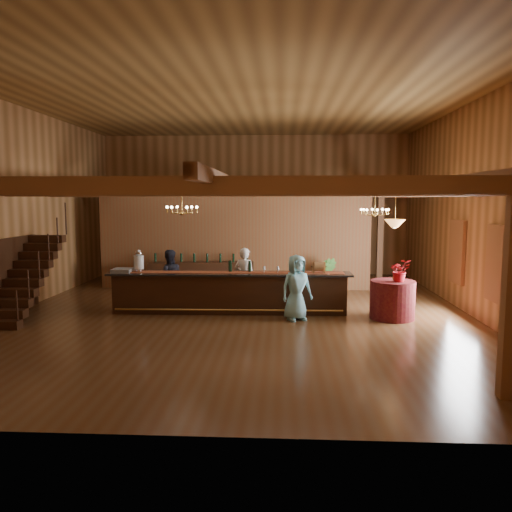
{
  "coord_description": "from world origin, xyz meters",
  "views": [
    {
      "loc": [
        1.12,
        -12.98,
        3.0
      ],
      "look_at": [
        0.38,
        0.69,
        1.43
      ],
      "focal_mm": 35.0,
      "sensor_mm": 36.0,
      "label": 1
    }
  ],
  "objects_px": {
    "chandelier_left": "(182,209)",
    "staff_second": "(169,278)",
    "chandelier_right": "(375,212)",
    "floor_plant": "(326,275)",
    "pendant_lamp": "(395,223)",
    "beverage_dispenser": "(139,261)",
    "tasting_bar": "(230,292)",
    "guest": "(296,288)",
    "round_table": "(392,300)",
    "backbar_shelf": "(201,276)",
    "bartender": "(245,277)",
    "raffle_drum": "(319,267)"
  },
  "relations": [
    {
      "from": "chandelier_left",
      "to": "beverage_dispenser",
      "type": "bearing_deg",
      "value": 163.8
    },
    {
      "from": "backbar_shelf",
      "to": "pendant_lamp",
      "type": "relative_size",
      "value": 3.78
    },
    {
      "from": "tasting_bar",
      "to": "beverage_dispenser",
      "type": "distance_m",
      "value": 2.56
    },
    {
      "from": "guest",
      "to": "floor_plant",
      "type": "height_order",
      "value": "guest"
    },
    {
      "from": "tasting_bar",
      "to": "round_table",
      "type": "height_order",
      "value": "tasting_bar"
    },
    {
      "from": "beverage_dispenser",
      "to": "floor_plant",
      "type": "relative_size",
      "value": 0.52
    },
    {
      "from": "raffle_drum",
      "to": "staff_second",
      "type": "height_order",
      "value": "staff_second"
    },
    {
      "from": "tasting_bar",
      "to": "pendant_lamp",
      "type": "relative_size",
      "value": 7.14
    },
    {
      "from": "pendant_lamp",
      "to": "staff_second",
      "type": "xyz_separation_m",
      "value": [
        -5.93,
        1.13,
        -1.6
      ]
    },
    {
      "from": "chandelier_left",
      "to": "guest",
      "type": "height_order",
      "value": "chandelier_left"
    },
    {
      "from": "chandelier_left",
      "to": "staff_second",
      "type": "xyz_separation_m",
      "value": [
        -0.6,
        1.02,
        -1.94
      ]
    },
    {
      "from": "pendant_lamp",
      "to": "staff_second",
      "type": "distance_m",
      "value": 6.25
    },
    {
      "from": "guest",
      "to": "floor_plant",
      "type": "xyz_separation_m",
      "value": [
        1.05,
        3.65,
        -0.24
      ]
    },
    {
      "from": "staff_second",
      "to": "floor_plant",
      "type": "height_order",
      "value": "staff_second"
    },
    {
      "from": "bartender",
      "to": "staff_second",
      "type": "relative_size",
      "value": 1.04
    },
    {
      "from": "tasting_bar",
      "to": "staff_second",
      "type": "bearing_deg",
      "value": 158.41
    },
    {
      "from": "chandelier_left",
      "to": "pendant_lamp",
      "type": "relative_size",
      "value": 0.89
    },
    {
      "from": "staff_second",
      "to": "bartender",
      "type": "bearing_deg",
      "value": 163.96
    },
    {
      "from": "chandelier_right",
      "to": "chandelier_left",
      "type": "bearing_deg",
      "value": -161.14
    },
    {
      "from": "chandelier_left",
      "to": "tasting_bar",
      "type": "bearing_deg",
      "value": 17.09
    },
    {
      "from": "tasting_bar",
      "to": "backbar_shelf",
      "type": "bearing_deg",
      "value": 111.46
    },
    {
      "from": "tasting_bar",
      "to": "pendant_lamp",
      "type": "distance_m",
      "value": 4.58
    },
    {
      "from": "raffle_drum",
      "to": "pendant_lamp",
      "type": "relative_size",
      "value": 0.38
    },
    {
      "from": "pendant_lamp",
      "to": "bartender",
      "type": "distance_m",
      "value": 4.3
    },
    {
      "from": "tasting_bar",
      "to": "staff_second",
      "type": "xyz_separation_m",
      "value": [
        -1.77,
        0.66,
        0.26
      ]
    },
    {
      "from": "beverage_dispenser",
      "to": "backbar_shelf",
      "type": "bearing_deg",
      "value": 69.25
    },
    {
      "from": "backbar_shelf",
      "to": "guest",
      "type": "xyz_separation_m",
      "value": [
        3.01,
        -3.8,
        0.34
      ]
    },
    {
      "from": "chandelier_right",
      "to": "guest",
      "type": "bearing_deg",
      "value": -136.41
    },
    {
      "from": "beverage_dispenser",
      "to": "round_table",
      "type": "bearing_deg",
      "value": -4.1
    },
    {
      "from": "chandelier_left",
      "to": "staff_second",
      "type": "relative_size",
      "value": 0.5
    },
    {
      "from": "staff_second",
      "to": "beverage_dispenser",
      "type": "bearing_deg",
      "value": 26.87
    },
    {
      "from": "pendant_lamp",
      "to": "chandelier_right",
      "type": "bearing_deg",
      "value": 94.86
    },
    {
      "from": "tasting_bar",
      "to": "guest",
      "type": "height_order",
      "value": "guest"
    },
    {
      "from": "backbar_shelf",
      "to": "round_table",
      "type": "height_order",
      "value": "round_table"
    },
    {
      "from": "tasting_bar",
      "to": "backbar_shelf",
      "type": "distance_m",
      "value": 3.31
    },
    {
      "from": "raffle_drum",
      "to": "staff_second",
      "type": "bearing_deg",
      "value": 170.79
    },
    {
      "from": "backbar_shelf",
      "to": "round_table",
      "type": "bearing_deg",
      "value": -42.29
    },
    {
      "from": "round_table",
      "to": "floor_plant",
      "type": "height_order",
      "value": "floor_plant"
    },
    {
      "from": "raffle_drum",
      "to": "round_table",
      "type": "bearing_deg",
      "value": -14.22
    },
    {
      "from": "raffle_drum",
      "to": "chandelier_right",
      "type": "bearing_deg",
      "value": 40.42
    },
    {
      "from": "beverage_dispenser",
      "to": "pendant_lamp",
      "type": "height_order",
      "value": "pendant_lamp"
    },
    {
      "from": "backbar_shelf",
      "to": "staff_second",
      "type": "xyz_separation_m",
      "value": [
        -0.5,
        -2.4,
        0.32
      ]
    },
    {
      "from": "floor_plant",
      "to": "bartender",
      "type": "bearing_deg",
      "value": -138.51
    },
    {
      "from": "tasting_bar",
      "to": "chandelier_left",
      "type": "distance_m",
      "value": 2.51
    },
    {
      "from": "chandelier_right",
      "to": "floor_plant",
      "type": "relative_size",
      "value": 0.7
    },
    {
      "from": "round_table",
      "to": "chandelier_left",
      "type": "relative_size",
      "value": 1.39
    },
    {
      "from": "staff_second",
      "to": "guest",
      "type": "bearing_deg",
      "value": 140.08
    },
    {
      "from": "chandelier_right",
      "to": "floor_plant",
      "type": "height_order",
      "value": "chandelier_right"
    },
    {
      "from": "chandelier_right",
      "to": "staff_second",
      "type": "distance_m",
      "value": 6.11
    },
    {
      "from": "round_table",
      "to": "bartender",
      "type": "relative_size",
      "value": 0.67
    }
  ]
}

